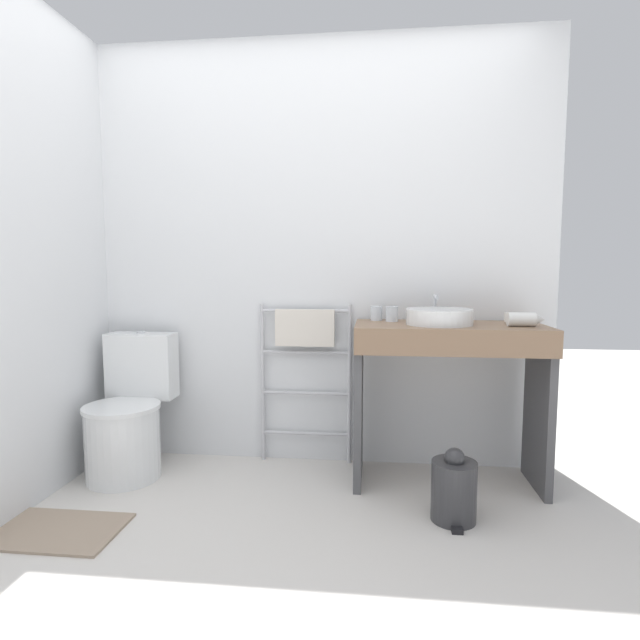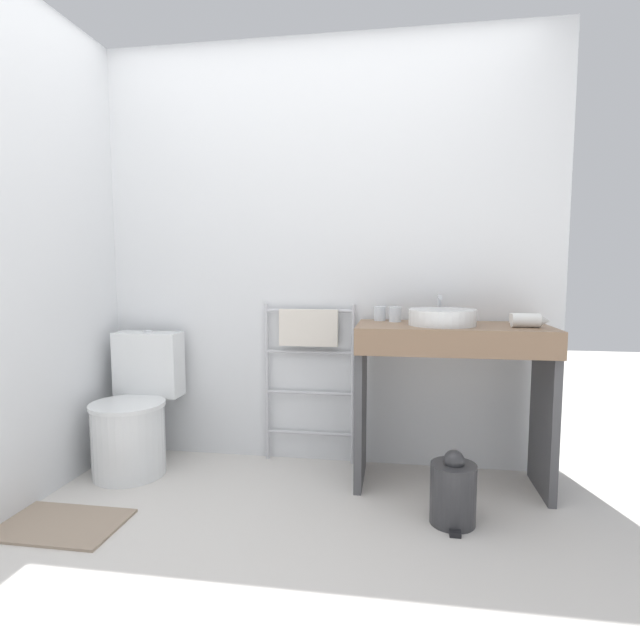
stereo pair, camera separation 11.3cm
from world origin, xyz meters
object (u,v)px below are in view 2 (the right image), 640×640
Objects in this scene: toilet at (134,417)px; sink_basin at (442,317)px; hair_dryer at (527,320)px; trash_bin at (453,492)px; cup_near_edge at (395,314)px; cup_near_wall at (380,313)px; towel_radiator at (309,349)px.

sink_basin reaches higher than toilet.
hair_dryer is 0.92m from trash_bin.
cup_near_wall is at bearing 150.41° from cup_near_edge.
toilet is at bearing -173.07° from cup_near_edge.
cup_near_edge reaches higher than trash_bin.
sink_basin reaches higher than trash_bin.
toilet is at bearing -178.52° from sink_basin.
sink_basin is at bearing 1.48° from toilet.
towel_radiator is 11.48× the size of cup_near_edge.
hair_dryer is 0.53× the size of trash_bin.
hair_dryer is at bearing -12.58° from towel_radiator.
toilet is 1.80m from trash_bin.
hair_dryer is (0.41, -0.03, -0.01)m from sink_basin.
cup_near_edge reaches higher than cup_near_wall.
towel_radiator is 1.21m from hair_dryer.
trash_bin is (0.28, -0.53, -0.76)m from cup_near_edge.
toilet is 0.83× the size of towel_radiator.
towel_radiator is at bearing 173.91° from cup_near_wall.
trash_bin is at bearing -85.18° from sink_basin.
cup_near_edge is 0.24× the size of trash_bin.
sink_basin and cup_near_edge have the same top height.
cup_near_edge is 0.46× the size of hair_dryer.
hair_dryer is at bearing -4.17° from sink_basin.
cup_near_wall reaches higher than trash_bin.
sink_basin is at bearing -17.03° from towel_radiator.
hair_dryer reaches higher than trash_bin.
towel_radiator is (0.98, 0.27, 0.38)m from toilet.
cup_near_edge reaches higher than hair_dryer.
toilet is 1.61m from cup_near_edge.
hair_dryer is (0.66, -0.17, -0.01)m from cup_near_edge.
cup_near_edge is at bearing -29.59° from cup_near_wall.
towel_radiator is at bearing 15.63° from toilet.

